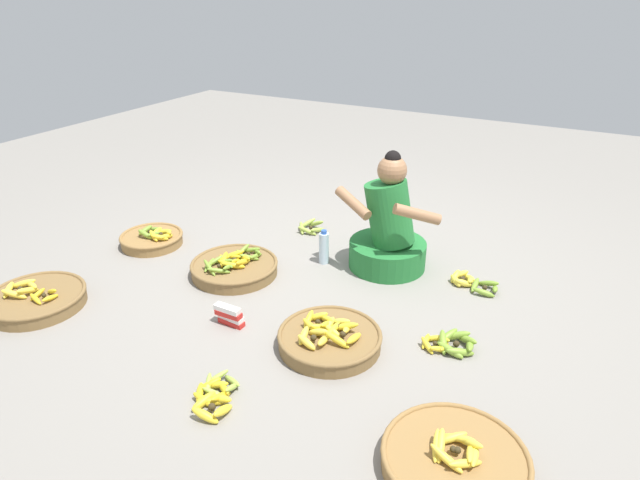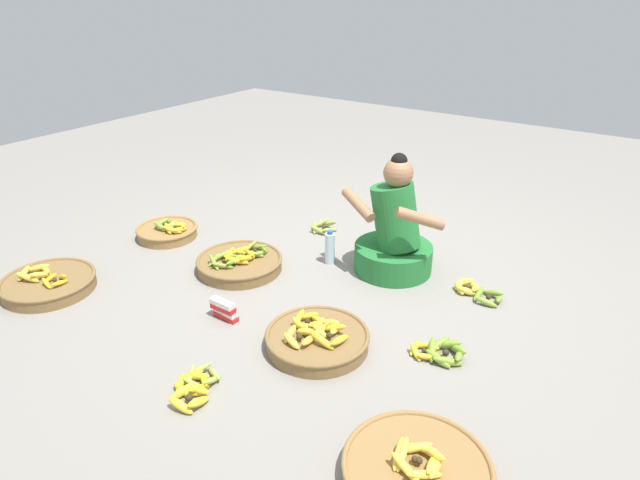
{
  "view_description": "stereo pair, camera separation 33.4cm",
  "coord_description": "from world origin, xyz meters",
  "px_view_note": "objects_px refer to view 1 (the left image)",
  "views": [
    {
      "loc": [
        1.43,
        -2.86,
        1.78
      ],
      "look_at": [
        0.0,
        -0.2,
        0.35
      ],
      "focal_mm": 30.95,
      "sensor_mm": 36.0,
      "label": 1
    },
    {
      "loc": [
        1.71,
        -2.69,
        1.78
      ],
      "look_at": [
        0.0,
        -0.2,
        0.35
      ],
      "focal_mm": 30.95,
      "sensor_mm": 36.0,
      "label": 2
    }
  ],
  "objects_px": {
    "loose_bananas_front_left": "(471,282)",
    "packet_carton_stack": "(229,315)",
    "banana_basket_near_bicycle": "(152,239)",
    "water_bottle": "(324,248)",
    "banana_basket_back_center": "(455,460)",
    "banana_basket_front_right": "(36,299)",
    "loose_bananas_back_left": "(451,343)",
    "banana_basket_back_right": "(329,338)",
    "vendor_woman_front": "(388,231)",
    "loose_bananas_front_center": "(310,227)",
    "loose_bananas_mid_left": "(214,396)",
    "banana_basket_mid_right": "(234,267)"
  },
  "relations": [
    {
      "from": "loose_bananas_front_center",
      "to": "loose_bananas_mid_left",
      "type": "height_order",
      "value": "loose_bananas_front_center"
    },
    {
      "from": "banana_basket_back_center",
      "to": "banana_basket_front_right",
      "type": "relative_size",
      "value": 1.04
    },
    {
      "from": "vendor_woman_front",
      "to": "banana_basket_back_center",
      "type": "height_order",
      "value": "vendor_woman_front"
    },
    {
      "from": "loose_bananas_front_left",
      "to": "packet_carton_stack",
      "type": "xyz_separation_m",
      "value": [
        -1.1,
        -1.08,
        0.03
      ]
    },
    {
      "from": "banana_basket_back_center",
      "to": "loose_bananas_back_left",
      "type": "bearing_deg",
      "value": 107.03
    },
    {
      "from": "banana_basket_near_bicycle",
      "to": "loose_bananas_mid_left",
      "type": "bearing_deg",
      "value": -37.74
    },
    {
      "from": "loose_bananas_front_center",
      "to": "loose_bananas_mid_left",
      "type": "bearing_deg",
      "value": -74.03
    },
    {
      "from": "banana_basket_mid_right",
      "to": "loose_bananas_front_left",
      "type": "height_order",
      "value": "banana_basket_mid_right"
    },
    {
      "from": "banana_basket_front_right",
      "to": "loose_bananas_front_center",
      "type": "bearing_deg",
      "value": 62.17
    },
    {
      "from": "banana_basket_back_right",
      "to": "loose_bananas_front_center",
      "type": "xyz_separation_m",
      "value": [
        -0.82,
        1.26,
        -0.02
      ]
    },
    {
      "from": "banana_basket_near_bicycle",
      "to": "loose_bananas_front_left",
      "type": "bearing_deg",
      "value": 12.74
    },
    {
      "from": "banana_basket_mid_right",
      "to": "loose_bananas_mid_left",
      "type": "height_order",
      "value": "banana_basket_mid_right"
    },
    {
      "from": "banana_basket_front_right",
      "to": "loose_bananas_front_center",
      "type": "xyz_separation_m",
      "value": [
        0.91,
        1.73,
        -0.02
      ]
    },
    {
      "from": "banana_basket_back_center",
      "to": "loose_bananas_front_center",
      "type": "relative_size",
      "value": 2.57
    },
    {
      "from": "loose_bananas_mid_left",
      "to": "banana_basket_back_center",
      "type": "bearing_deg",
      "value": 6.88
    },
    {
      "from": "loose_bananas_back_left",
      "to": "vendor_woman_front",
      "type": "bearing_deg",
      "value": 132.72
    },
    {
      "from": "banana_basket_front_right",
      "to": "loose_bananas_mid_left",
      "type": "bearing_deg",
      "value": -6.06
    },
    {
      "from": "vendor_woman_front",
      "to": "loose_bananas_front_center",
      "type": "xyz_separation_m",
      "value": [
        -0.75,
        0.27,
        -0.23
      ]
    },
    {
      "from": "banana_basket_mid_right",
      "to": "banana_basket_front_right",
      "type": "distance_m",
      "value": 1.2
    },
    {
      "from": "banana_basket_back_center",
      "to": "loose_bananas_front_left",
      "type": "distance_m",
      "value": 1.52
    },
    {
      "from": "loose_bananas_front_center",
      "to": "loose_bananas_back_left",
      "type": "relative_size",
      "value": 0.76
    },
    {
      "from": "banana_basket_back_center",
      "to": "water_bottle",
      "type": "bearing_deg",
      "value": 134.11
    },
    {
      "from": "water_bottle",
      "to": "banana_basket_near_bicycle",
      "type": "bearing_deg",
      "value": -164.36
    },
    {
      "from": "banana_basket_back_center",
      "to": "banana_basket_near_bicycle",
      "type": "bearing_deg",
      "value": 158.82
    },
    {
      "from": "packet_carton_stack",
      "to": "banana_basket_back_center",
      "type": "bearing_deg",
      "value": -16.24
    },
    {
      "from": "vendor_woman_front",
      "to": "loose_bananas_back_left",
      "type": "distance_m",
      "value": 0.98
    },
    {
      "from": "vendor_woman_front",
      "to": "banana_basket_back_right",
      "type": "xyz_separation_m",
      "value": [
        0.07,
        -1.0,
        -0.21
      ]
    },
    {
      "from": "loose_bananas_mid_left",
      "to": "packet_carton_stack",
      "type": "relative_size",
      "value": 1.89
    },
    {
      "from": "banana_basket_near_bicycle",
      "to": "loose_bananas_back_left",
      "type": "distance_m",
      "value": 2.31
    },
    {
      "from": "banana_basket_back_center",
      "to": "loose_bananas_front_center",
      "type": "distance_m",
      "value": 2.4
    },
    {
      "from": "loose_bananas_back_left",
      "to": "loose_bananas_mid_left",
      "type": "bearing_deg",
      "value": -133.04
    },
    {
      "from": "vendor_woman_front",
      "to": "water_bottle",
      "type": "relative_size",
      "value": 3.32
    },
    {
      "from": "loose_bananas_back_left",
      "to": "water_bottle",
      "type": "relative_size",
      "value": 1.24
    },
    {
      "from": "banana_basket_back_center",
      "to": "water_bottle",
      "type": "distance_m",
      "value": 1.86
    },
    {
      "from": "loose_bananas_mid_left",
      "to": "packet_carton_stack",
      "type": "xyz_separation_m",
      "value": [
        -0.31,
        0.54,
        0.03
      ]
    },
    {
      "from": "banana_basket_back_center",
      "to": "loose_bananas_front_center",
      "type": "height_order",
      "value": "banana_basket_back_center"
    },
    {
      "from": "packet_carton_stack",
      "to": "banana_basket_mid_right",
      "type": "bearing_deg",
      "value": 123.63
    },
    {
      "from": "loose_bananas_back_left",
      "to": "loose_bananas_mid_left",
      "type": "distance_m",
      "value": 1.26
    },
    {
      "from": "banana_basket_back_right",
      "to": "banana_basket_near_bicycle",
      "type": "relative_size",
      "value": 1.23
    },
    {
      "from": "banana_basket_near_bicycle",
      "to": "packet_carton_stack",
      "type": "relative_size",
      "value": 2.61
    },
    {
      "from": "banana_basket_near_bicycle",
      "to": "water_bottle",
      "type": "height_order",
      "value": "water_bottle"
    },
    {
      "from": "loose_bananas_front_center",
      "to": "vendor_woman_front",
      "type": "bearing_deg",
      "value": -19.51
    },
    {
      "from": "loose_bananas_front_center",
      "to": "loose_bananas_back_left",
      "type": "bearing_deg",
      "value": -34.71
    },
    {
      "from": "banana_basket_back_right",
      "to": "vendor_woman_front",
      "type": "bearing_deg",
      "value": 94.24
    },
    {
      "from": "banana_basket_back_right",
      "to": "loose_bananas_front_left",
      "type": "relative_size",
      "value": 1.68
    },
    {
      "from": "banana_basket_back_center",
      "to": "loose_bananas_front_left",
      "type": "xyz_separation_m",
      "value": [
        -0.31,
        1.49,
        -0.02
      ]
    },
    {
      "from": "vendor_woman_front",
      "to": "water_bottle",
      "type": "xyz_separation_m",
      "value": [
        -0.4,
        -0.15,
        -0.15
      ]
    },
    {
      "from": "banana_basket_front_right",
      "to": "loose_bananas_back_left",
      "type": "bearing_deg",
      "value": 18.28
    },
    {
      "from": "banana_basket_mid_right",
      "to": "loose_bananas_front_left",
      "type": "bearing_deg",
      "value": 22.11
    },
    {
      "from": "vendor_woman_front",
      "to": "packet_carton_stack",
      "type": "relative_size",
      "value": 4.66
    }
  ]
}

